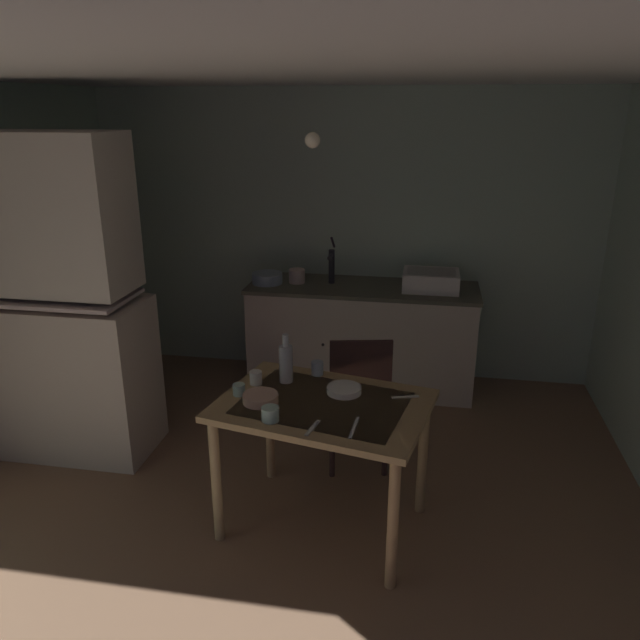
# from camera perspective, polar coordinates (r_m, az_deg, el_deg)

# --- Properties ---
(ground_plane) EXTENTS (5.25, 5.25, 0.00)m
(ground_plane) POSITION_cam_1_polar(r_m,az_deg,el_deg) (3.85, -2.73, -16.82)
(ground_plane) COLOR #86654C
(wall_back) EXTENTS (4.35, 0.10, 2.42)m
(wall_back) POSITION_cam_1_polar(r_m,az_deg,el_deg) (5.30, 2.13, 7.85)
(wall_back) COLOR #B3CBB6
(wall_back) RESTS_ON ground
(ceiling_slab) EXTENTS (4.35, 4.25, 0.10)m
(ceiling_slab) POSITION_cam_1_polar(r_m,az_deg,el_deg) (3.11, -3.51, 23.04)
(ceiling_slab) COLOR silver
(hutch_cabinet) EXTENTS (1.03, 0.56, 2.13)m
(hutch_cabinet) POSITION_cam_1_polar(r_m,az_deg,el_deg) (4.32, -22.73, 0.71)
(hutch_cabinet) COLOR beige
(hutch_cabinet) RESTS_ON ground
(counter_cabinet) EXTENTS (1.87, 0.64, 0.88)m
(counter_cabinet) POSITION_cam_1_polar(r_m,az_deg,el_deg) (5.14, 3.90, -1.52)
(counter_cabinet) COLOR beige
(counter_cabinet) RESTS_ON ground
(sink_basin) EXTENTS (0.44, 0.34, 0.15)m
(sink_basin) POSITION_cam_1_polar(r_m,az_deg,el_deg) (4.95, 10.30, 3.68)
(sink_basin) COLOR silver
(sink_basin) RESTS_ON counter_cabinet
(hand_pump) EXTENTS (0.05, 0.27, 0.39)m
(hand_pump) POSITION_cam_1_polar(r_m,az_deg,el_deg) (5.03, 1.08, 5.31)
(hand_pump) COLOR #232328
(hand_pump) RESTS_ON counter_cabinet
(mixing_bowl_counter) EXTENTS (0.25, 0.25, 0.09)m
(mixing_bowl_counter) POSITION_cam_1_polar(r_m,az_deg,el_deg) (5.08, -4.95, 3.92)
(mixing_bowl_counter) COLOR #9EB2C6
(mixing_bowl_counter) RESTS_ON counter_cabinet
(stoneware_crock) EXTENTS (0.13, 0.13, 0.11)m
(stoneware_crock) POSITION_cam_1_polar(r_m,az_deg,el_deg) (5.08, -2.16, 4.12)
(stoneware_crock) COLOR beige
(stoneware_crock) RESTS_ON counter_cabinet
(dining_table) EXTENTS (1.23, 0.98, 0.77)m
(dining_table) POSITION_cam_1_polar(r_m,az_deg,el_deg) (3.33, 0.29, -9.33)
(dining_table) COLOR #A28357
(dining_table) RESTS_ON ground
(chair_far_side) EXTENTS (0.48, 0.48, 0.94)m
(chair_far_side) POSITION_cam_1_polar(r_m,az_deg,el_deg) (3.94, 3.59, -7.55)
(chair_far_side) COLOR #311E1E
(chair_far_side) RESTS_ON ground
(serving_bowl_wide) EXTENTS (0.19, 0.19, 0.03)m
(serving_bowl_wide) POSITION_cam_1_polar(r_m,az_deg,el_deg) (3.39, 2.26, -6.53)
(serving_bowl_wide) COLOR white
(serving_bowl_wide) RESTS_ON dining_table
(soup_bowl_small) EXTENTS (0.19, 0.19, 0.05)m
(soup_bowl_small) POSITION_cam_1_polar(r_m,az_deg,el_deg) (3.30, -5.58, -7.26)
(soup_bowl_small) COLOR tan
(soup_bowl_small) RESTS_ON dining_table
(teacup_cream) EXTENTS (0.09, 0.09, 0.07)m
(teacup_cream) POSITION_cam_1_polar(r_m,az_deg,el_deg) (3.11, -4.66, -8.72)
(teacup_cream) COLOR #ADD1C1
(teacup_cream) RESTS_ON dining_table
(mug_dark) EXTENTS (0.07, 0.07, 0.08)m
(mug_dark) POSITION_cam_1_polar(r_m,az_deg,el_deg) (3.59, -0.25, -4.51)
(mug_dark) COLOR #9EB2C6
(mug_dark) RESTS_ON dining_table
(mug_tall) EXTENTS (0.07, 0.07, 0.08)m
(mug_tall) POSITION_cam_1_polar(r_m,az_deg,el_deg) (3.50, -6.01, -5.37)
(mug_tall) COLOR white
(mug_tall) RESTS_ON dining_table
(teacup_mint) EXTENTS (0.07, 0.07, 0.06)m
(teacup_mint) POSITION_cam_1_polar(r_m,az_deg,el_deg) (3.38, -7.57, -6.45)
(teacup_mint) COLOR #ADD1C1
(teacup_mint) RESTS_ON dining_table
(glass_bottle) EXTENTS (0.08, 0.08, 0.29)m
(glass_bottle) POSITION_cam_1_polar(r_m,az_deg,el_deg) (3.48, -3.20, -3.98)
(glass_bottle) COLOR #B7BCC1
(glass_bottle) RESTS_ON dining_table
(table_knife) EXTENTS (0.03, 0.21, 0.00)m
(table_knife) POSITION_cam_1_polar(r_m,az_deg,el_deg) (3.05, 3.20, -9.99)
(table_knife) COLOR silver
(table_knife) RESTS_ON dining_table
(teaspoon_near_bowl) EXTENTS (0.15, 0.06, 0.00)m
(teaspoon_near_bowl) POSITION_cam_1_polar(r_m,az_deg,el_deg) (3.37, 7.97, -7.10)
(teaspoon_near_bowl) COLOR beige
(teaspoon_near_bowl) RESTS_ON dining_table
(teaspoon_by_cup) EXTENTS (0.05, 0.16, 0.00)m
(teaspoon_by_cup) POSITION_cam_1_polar(r_m,az_deg,el_deg) (3.04, -0.71, -10.04)
(teaspoon_by_cup) COLOR beige
(teaspoon_by_cup) RESTS_ON dining_table
(pendant_bulb) EXTENTS (0.08, 0.08, 0.08)m
(pendant_bulb) POSITION_cam_1_polar(r_m,az_deg,el_deg) (3.22, -0.69, 16.43)
(pendant_bulb) COLOR #F9EFCC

